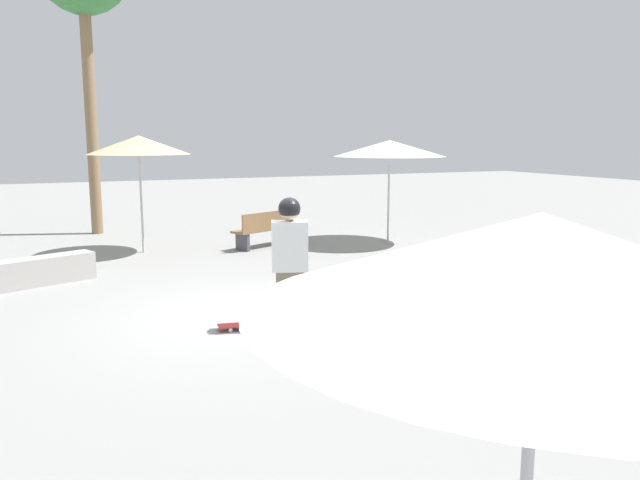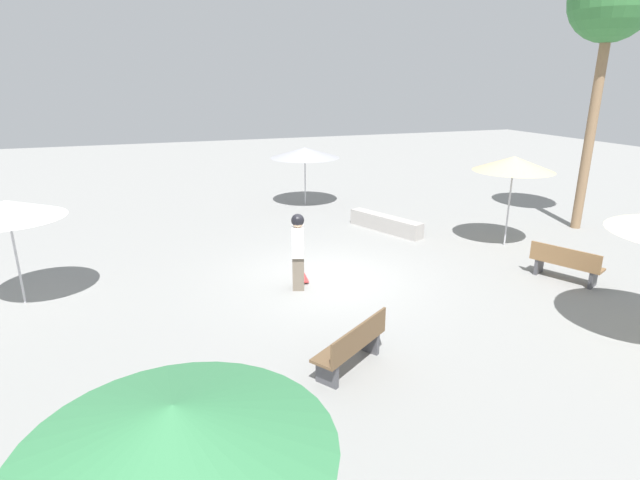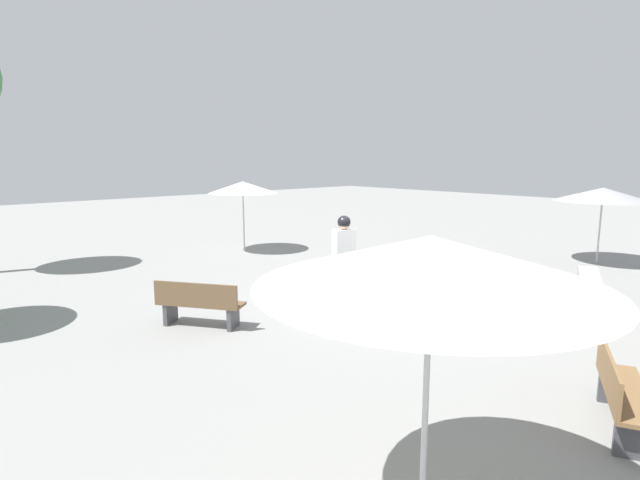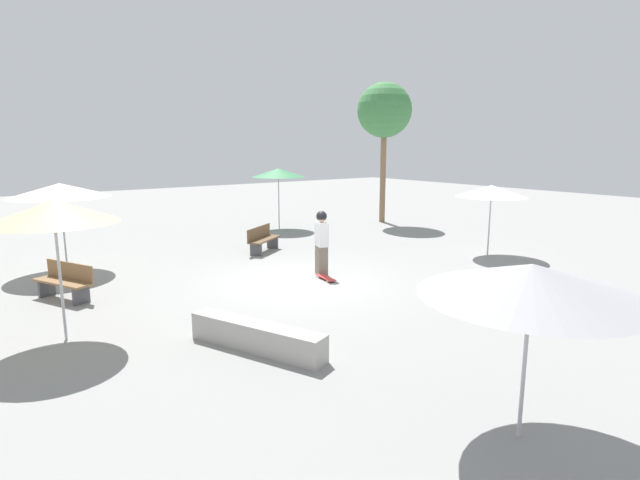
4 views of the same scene
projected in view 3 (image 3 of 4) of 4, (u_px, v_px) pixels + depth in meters
name	position (u px, v px, depth m)	size (l,w,h in m)	color
ground_plane	(381.00, 299.00, 10.82)	(60.00, 60.00, 0.00)	gray
skater_main	(344.00, 252.00, 11.11)	(0.53, 0.39, 1.77)	#726656
skateboard	(367.00, 289.00, 11.43)	(0.82, 0.30, 0.07)	red
concrete_ledge	(590.00, 290.00, 10.65)	(2.66, 1.40, 0.49)	#A8A39E
bench_near	(621.00, 392.00, 5.62)	(1.64, 1.07, 0.85)	#47474C
bench_far	(199.00, 304.00, 8.98)	(1.25, 1.57, 0.85)	#47474C
shade_umbrella_grey	(603.00, 194.00, 14.12)	(2.61, 2.61, 2.19)	#B7B7BC
shade_umbrella_cream	(431.00, 261.00, 3.72)	(2.68, 2.68, 2.47)	#B7B7BC
shade_umbrella_white	(243.00, 187.00, 15.96)	(2.21, 2.21, 2.26)	#B7B7BC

